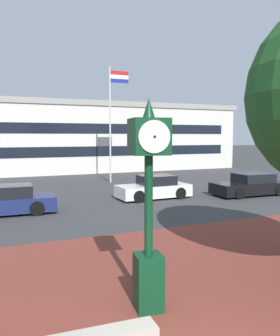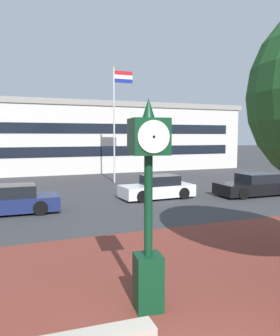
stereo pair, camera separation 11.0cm
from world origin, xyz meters
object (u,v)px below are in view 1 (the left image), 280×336
car_street_far (251,185)px  flagpole_primary (112,116)px  street_clock (149,203)px  car_street_mid (3,202)px  car_street_distant (154,188)px  civic_building (77,137)px

car_street_far → flagpole_primary: (-5.66, 8.44, 4.33)m
street_clock → flagpole_primary: size_ratio=0.49×
car_street_mid → flagpole_primary: flagpole_primary is taller
street_clock → car_street_mid: bearing=111.4°
street_clock → car_street_far: 14.92m
car_street_distant → flagpole_primary: (-0.02, 7.14, 4.34)m
street_clock → car_street_distant: 12.51m
car_street_distant → civic_building: size_ratio=0.13×
car_street_distant → car_street_mid: bearing=95.4°
car_street_distant → street_clock: bearing=152.3°
car_street_far → car_street_distant: 5.79m
car_street_far → street_clock: bearing=133.2°
flagpole_primary → street_clock: bearing=-106.5°
street_clock → car_street_mid: (-2.36, 10.19, -1.59)m
car_street_mid → car_street_distant: bearing=-81.1°
civic_building → flagpole_primary: bearing=-90.8°
car_street_distant → flagpole_primary: bearing=-1.4°
flagpole_primary → civic_building: size_ratio=0.26×
street_clock → car_street_distant: size_ratio=1.02×
flagpole_primary → civic_building: bearing=89.2°
car_street_mid → flagpole_primary: bearing=-42.0°
car_street_mid → flagpole_primary: (7.79, 8.10, 4.33)m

